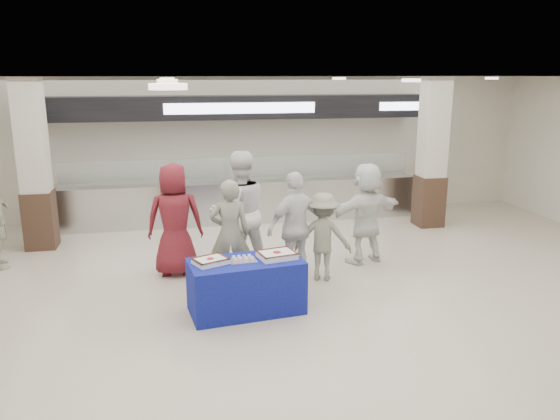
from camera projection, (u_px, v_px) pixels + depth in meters
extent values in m
plane|color=beige|center=(293.00, 323.00, 7.31)|extent=(14.00, 14.00, 0.00)
cube|color=silver|center=(240.00, 201.00, 12.34)|extent=(8.00, 0.80, 0.90)
cube|color=silver|center=(240.00, 181.00, 12.22)|extent=(8.00, 0.85, 0.04)
cube|color=white|center=(242.00, 169.00, 11.86)|extent=(7.60, 0.02, 0.50)
cube|color=black|center=(239.00, 107.00, 11.83)|extent=(8.40, 0.70, 0.50)
cube|color=white|center=(241.00, 108.00, 11.49)|extent=(3.20, 0.03, 0.22)
cube|color=white|center=(409.00, 106.00, 12.22)|extent=(1.40, 0.03, 0.18)
cube|color=#332017|center=(40.00, 220.00, 10.40)|extent=(0.55, 0.55, 1.10)
cube|color=beige|center=(31.00, 136.00, 10.01)|extent=(0.50, 0.50, 2.10)
cube|color=#332017|center=(429.00, 201.00, 11.94)|extent=(0.55, 0.55, 1.10)
cube|color=beige|center=(434.00, 127.00, 11.55)|extent=(0.50, 0.50, 2.10)
cube|color=navy|center=(246.00, 286.00, 7.60)|extent=(1.63, 0.97, 0.75)
cube|color=white|center=(211.00, 261.00, 7.39)|extent=(0.52, 0.48, 0.07)
cube|color=#432113|center=(210.00, 258.00, 7.38)|extent=(0.52, 0.48, 0.02)
cylinder|color=#A21717|center=(210.00, 259.00, 7.38)|extent=(0.13, 0.13, 0.01)
cube|color=white|center=(277.00, 255.00, 7.62)|extent=(0.56, 0.48, 0.08)
cube|color=#432113|center=(277.00, 252.00, 7.60)|extent=(0.56, 0.48, 0.02)
cylinder|color=#A21717|center=(277.00, 252.00, 7.61)|extent=(0.13, 0.13, 0.01)
cube|color=#A7A6AB|center=(243.00, 261.00, 7.49)|extent=(0.39, 0.31, 0.01)
imported|color=maroon|center=(175.00, 220.00, 8.91)|extent=(0.94, 0.63, 1.87)
imported|color=slate|center=(230.00, 234.00, 8.42)|extent=(0.65, 0.46, 1.71)
imported|color=white|center=(239.00, 212.00, 9.02)|extent=(1.14, 0.97, 2.05)
imported|color=white|center=(296.00, 227.00, 8.64)|extent=(1.13, 0.79, 1.78)
imported|color=slate|center=(323.00, 237.00, 8.74)|extent=(1.05, 0.82, 1.43)
imported|color=white|center=(366.00, 213.00, 9.52)|extent=(1.73, 1.00, 1.78)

